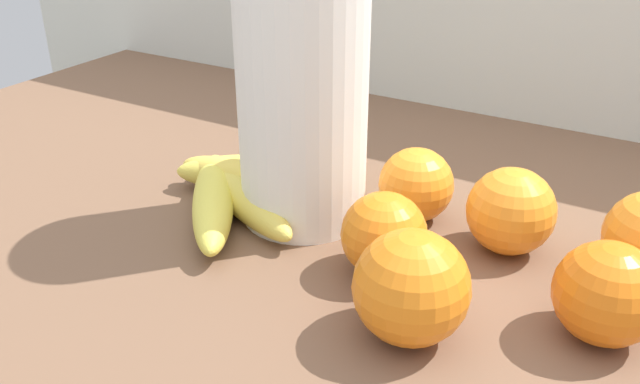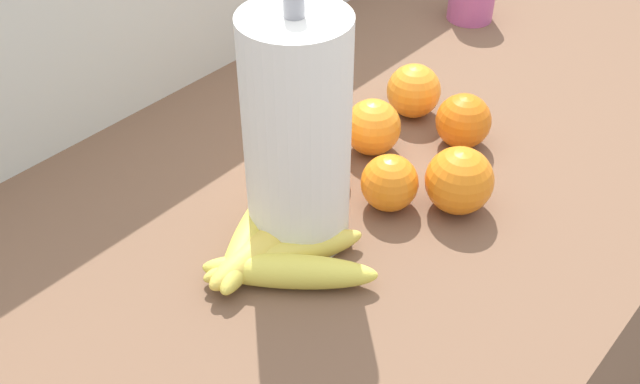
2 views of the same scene
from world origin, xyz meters
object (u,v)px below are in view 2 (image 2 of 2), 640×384
orange_back_left (414,91)px  orange_far_right (321,157)px  paper_towel_roll (297,136)px  orange_back_right (459,180)px  orange_right (463,121)px  banana_bunch (274,249)px  orange_center (373,127)px  orange_front (390,183)px

orange_back_left → orange_far_right: 0.19m
orange_back_left → paper_towel_roll: paper_towel_roll is taller
orange_back_right → orange_far_right: bearing=111.7°
orange_right → orange_far_right: 0.20m
orange_back_right → paper_towel_roll: size_ratio=0.27×
banana_bunch → orange_center: 0.24m
orange_center → orange_back_right: (-0.03, -0.14, 0.00)m
orange_center → orange_back_left: bearing=5.5°
orange_back_left → paper_towel_roll: size_ratio=0.25×
orange_far_right → paper_towel_roll: bearing=-153.6°
orange_center → orange_far_right: orange_center is taller
banana_bunch → orange_far_right: orange_far_right is taller
orange_right → paper_towel_roll: (-0.27, 0.05, 0.10)m
banana_bunch → orange_back_left: size_ratio=2.83×
orange_back_right → orange_far_right: (-0.06, 0.16, -0.01)m
orange_right → orange_back_left: 0.09m
banana_bunch → orange_front: (0.16, -0.04, 0.01)m
orange_front → orange_far_right: bearing=97.8°
orange_center → orange_back_right: bearing=-100.1°
banana_bunch → orange_back_left: bearing=9.4°
orange_right → orange_far_right: orange_right is taller
paper_towel_roll → orange_center: bearing=10.7°
banana_bunch → paper_towel_roll: paper_towel_roll is taller
orange_back_left → paper_towel_roll: (-0.28, -0.04, 0.10)m
orange_back_right → orange_far_right: 0.17m
orange_right → orange_front: orange_right is taller
orange_right → orange_back_right: (-0.11, -0.06, 0.00)m
orange_right → orange_back_right: 0.13m
banana_bunch → orange_back_left: 0.34m
orange_far_right → paper_towel_roll: (-0.09, -0.04, 0.10)m
orange_back_left → orange_far_right: orange_back_left is taller
banana_bunch → paper_towel_roll: 0.13m
banana_bunch → orange_right: bearing=-6.1°
banana_bunch → orange_far_right: (0.14, 0.06, 0.01)m
orange_right → paper_towel_roll: 0.29m
banana_bunch → paper_towel_roll: size_ratio=0.71×
banana_bunch → orange_right: (0.32, -0.03, 0.02)m
orange_front → orange_back_right: bearing=-51.7°
orange_back_right → orange_front: bearing=128.3°
banana_bunch → orange_back_left: (0.34, 0.06, 0.02)m
orange_front → orange_far_right: (-0.01, 0.09, -0.00)m
orange_center → orange_right: bearing=-42.4°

